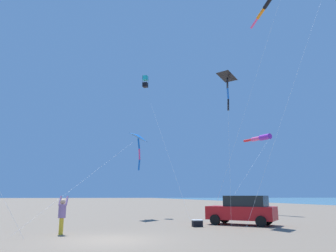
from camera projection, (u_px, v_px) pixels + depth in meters
ground_plane at (111, 240)px, 13.79m from camera, size 600.00×600.00×0.00m
parked_car at (243, 210)px, 21.05m from camera, size 4.49×4.17×1.85m
cooler_box at (197, 223)px, 19.65m from camera, size 0.62×0.42×0.42m
person_child_green_jacket at (62, 213)px, 15.84m from camera, size 0.44×0.56×1.84m
kite_delta_green_low_center at (139, 138)px, 28.69m from camera, size 7.99×12.67×7.44m
kite_box_orange_high_right at (145, 82)px, 34.54m from camera, size 2.37×10.84×14.41m
kite_delta_striped_overhead at (228, 77)px, 24.26m from camera, size 2.28×4.18×11.01m
kite_windsock_yellow_midlevel at (260, 138)px, 34.61m from camera, size 9.03×11.68×8.19m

